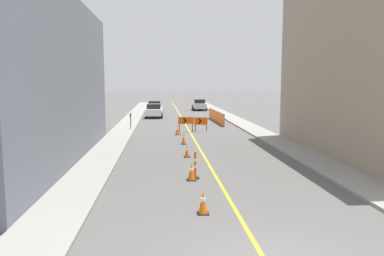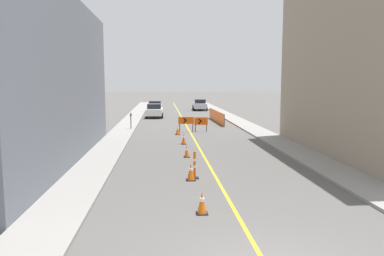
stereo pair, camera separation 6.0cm
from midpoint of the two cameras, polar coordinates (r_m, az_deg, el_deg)
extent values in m
cube|color=gold|center=(40.95, -1.49, 1.33)|extent=(0.12, 66.59, 0.01)
cube|color=gray|center=(41.01, -9.24, 1.32)|extent=(1.92, 66.59, 0.12)
cube|color=gray|center=(41.63, 6.14, 1.46)|extent=(1.92, 66.59, 0.12)
cube|color=slate|center=(20.48, -25.47, 6.61)|extent=(6.00, 18.34, 8.33)
cube|color=gray|center=(23.07, 26.38, 8.78)|extent=(6.00, 14.64, 10.13)
cube|color=black|center=(11.93, 1.54, -12.85)|extent=(0.36, 0.36, 0.03)
cone|color=orange|center=(11.81, 1.55, -11.23)|extent=(0.29, 0.29, 0.68)
cylinder|color=white|center=(11.79, 1.55, -10.85)|extent=(0.15, 0.15, 0.11)
cube|color=black|center=(15.74, -0.19, -7.90)|extent=(0.39, 0.39, 0.03)
cone|color=orange|center=(15.65, -0.19, -6.63)|extent=(0.32, 0.32, 0.69)
cylinder|color=white|center=(15.63, -0.19, -6.34)|extent=(0.16, 0.16, 0.11)
cube|color=black|center=(20.43, -0.86, -4.42)|extent=(0.33, 0.33, 0.03)
cone|color=orange|center=(20.37, -0.86, -3.51)|extent=(0.26, 0.26, 0.63)
cylinder|color=white|center=(20.36, -0.86, -3.30)|extent=(0.14, 0.14, 0.10)
cube|color=black|center=(24.63, -1.36, -2.45)|extent=(0.35, 0.35, 0.03)
cone|color=orange|center=(24.57, -1.36, -1.62)|extent=(0.28, 0.28, 0.69)
cylinder|color=white|center=(24.56, -1.36, -1.43)|extent=(0.15, 0.15, 0.11)
cube|color=black|center=(29.10, -2.25, -0.99)|extent=(0.42, 0.42, 0.03)
cone|color=orange|center=(29.05, -2.25, -0.29)|extent=(0.33, 0.33, 0.69)
cylinder|color=white|center=(29.04, -2.25, -0.13)|extent=(0.17, 0.17, 0.11)
cube|color=black|center=(16.03, 0.38, -7.62)|extent=(0.34, 0.34, 0.04)
cylinder|color=#EF560C|center=(15.90, 0.38, -5.71)|extent=(0.11, 0.11, 1.06)
cylinder|color=white|center=(15.91, 0.38, -5.89)|extent=(0.12, 0.12, 0.11)
cylinder|color=white|center=(15.85, 0.38, -4.89)|extent=(0.12, 0.12, 0.11)
sphere|color=#EF560C|center=(15.78, 0.38, -3.72)|extent=(0.12, 0.12, 0.12)
cube|color=#EF560C|center=(30.49, -0.98, 1.16)|extent=(1.28, 0.14, 0.56)
cube|color=black|center=(30.43, -1.16, 1.30)|extent=(0.28, 0.04, 0.28)
cube|color=black|center=(30.45, -1.16, 1.00)|extent=(0.28, 0.04, 0.28)
cylinder|color=black|center=(30.53, -1.99, 0.00)|extent=(0.06, 0.06, 0.67)
cylinder|color=black|center=(30.60, 0.03, 0.02)|extent=(0.06, 0.06, 0.67)
cube|color=#EF560C|center=(30.81, 1.30, 1.05)|extent=(1.09, 0.09, 0.61)
cube|color=black|center=(30.76, 1.16, 1.20)|extent=(0.30, 0.03, 0.30)
cube|color=black|center=(30.77, 1.16, 0.89)|extent=(0.30, 0.03, 0.30)
cylinder|color=black|center=(30.84, 0.44, -0.04)|extent=(0.06, 0.06, 0.56)
cylinder|color=black|center=(30.93, 2.16, -0.02)|extent=(0.06, 0.06, 0.56)
cube|color=#EF560C|center=(38.29, 3.64, 1.79)|extent=(0.23, 8.74, 1.16)
cylinder|color=#262626|center=(34.01, 4.88, 1.12)|extent=(0.05, 0.05, 1.16)
cylinder|color=#262626|center=(42.59, 2.65, 2.32)|extent=(0.05, 0.05, 1.16)
cube|color=silver|center=(43.37, -5.83, 2.51)|extent=(1.97, 4.37, 0.72)
cube|color=black|center=(43.11, -5.85, 3.33)|extent=(1.60, 1.99, 0.55)
cylinder|color=black|center=(44.75, -6.89, 2.17)|extent=(0.24, 0.65, 0.64)
cylinder|color=black|center=(44.72, -4.70, 2.19)|extent=(0.24, 0.65, 0.64)
cylinder|color=black|center=(42.10, -7.02, 1.86)|extent=(0.24, 0.65, 0.64)
cylinder|color=black|center=(42.07, -4.69, 1.89)|extent=(0.24, 0.65, 0.64)
cube|color=silver|center=(49.84, -5.78, 3.09)|extent=(1.85, 4.32, 0.72)
cube|color=black|center=(49.59, -5.79, 3.81)|extent=(1.55, 1.95, 0.55)
cylinder|color=black|center=(51.22, -6.70, 2.78)|extent=(0.23, 0.64, 0.64)
cylinder|color=black|center=(51.19, -4.79, 2.80)|extent=(0.23, 0.64, 0.64)
cylinder|color=black|center=(48.56, -6.81, 2.55)|extent=(0.23, 0.64, 0.64)
cylinder|color=black|center=(48.53, -4.79, 2.57)|extent=(0.23, 0.64, 0.64)
cube|color=#B7B7BC|center=(54.38, 1.08, 3.45)|extent=(1.94, 4.36, 0.72)
cube|color=black|center=(54.13, 1.10, 4.11)|extent=(1.59, 1.99, 0.55)
cylinder|color=black|center=(55.65, 0.06, 3.16)|extent=(0.24, 0.65, 0.64)
cylinder|color=black|center=(55.82, 1.81, 3.17)|extent=(0.24, 0.65, 0.64)
cylinder|color=black|center=(53.00, 0.30, 2.97)|extent=(0.24, 0.65, 0.64)
cylinder|color=black|center=(53.17, 2.14, 2.98)|extent=(0.24, 0.65, 0.64)
cylinder|color=#4C4C51|center=(32.02, -9.41, 0.79)|extent=(0.05, 0.05, 1.05)
cube|color=#565B60|center=(31.96, -9.43, 1.92)|extent=(0.12, 0.10, 0.22)
sphere|color=#565B60|center=(31.95, -9.43, 2.11)|extent=(0.11, 0.11, 0.11)
cylinder|color=#4C4C51|center=(32.37, -9.36, 0.87)|extent=(0.05, 0.05, 1.07)
cube|color=#565B60|center=(32.31, -9.38, 2.01)|extent=(0.12, 0.10, 0.22)
sphere|color=#565B60|center=(32.30, -9.39, 2.20)|extent=(0.11, 0.11, 0.11)
camera|label=1|loc=(0.03, -90.07, -0.01)|focal=35.00mm
camera|label=2|loc=(0.03, 89.93, 0.01)|focal=35.00mm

